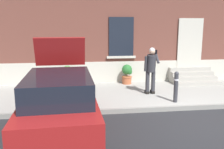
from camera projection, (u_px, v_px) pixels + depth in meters
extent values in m
plane|color=#232326|center=(201.00, 121.00, 7.03)|extent=(80.00, 80.00, 0.00)
cube|color=#99968E|center=(167.00, 93.00, 9.74)|extent=(24.00, 3.60, 0.15)
cube|color=gray|center=(187.00, 108.00, 7.93)|extent=(24.00, 0.12, 0.15)
cube|color=brown|center=(151.00, 2.00, 11.46)|extent=(24.00, 1.40, 7.50)
cube|color=#BCB7A8|center=(154.00, 73.00, 11.38)|extent=(24.00, 0.08, 1.10)
cube|color=black|center=(190.00, 44.00, 11.33)|extent=(1.00, 0.08, 2.10)
cube|color=#BCB7A8|center=(190.00, 43.00, 11.30)|extent=(1.16, 0.06, 2.24)
cube|color=black|center=(121.00, 37.00, 10.85)|extent=(1.10, 0.06, 1.70)
cube|color=#BCB7A8|center=(121.00, 57.00, 10.99)|extent=(1.30, 0.12, 0.10)
cube|color=#9E998E|center=(198.00, 84.00, 10.58)|extent=(1.95, 0.32, 0.16)
cube|color=#9E998E|center=(195.00, 80.00, 10.88)|extent=(1.95, 0.32, 0.32)
cube|color=#9E998E|center=(192.00, 77.00, 11.18)|extent=(1.95, 0.32, 0.48)
cube|color=#9E998E|center=(189.00, 74.00, 11.47)|extent=(1.95, 0.32, 0.64)
cube|color=maroon|center=(60.00, 108.00, 6.24)|extent=(1.90, 4.06, 0.64)
cube|color=black|center=(59.00, 86.00, 5.98)|extent=(1.63, 2.46, 0.56)
cube|color=black|center=(62.00, 95.00, 8.23)|extent=(1.67, 0.16, 0.20)
cube|color=yellow|center=(62.00, 90.00, 8.20)|extent=(0.52, 0.04, 0.12)
cube|color=#B21414|center=(38.00, 83.00, 8.02)|extent=(0.16, 0.05, 0.18)
cube|color=#B21414|center=(85.00, 81.00, 8.27)|extent=(0.16, 0.05, 0.18)
cube|color=maroon|center=(60.00, 52.00, 7.40)|extent=(1.50, 0.42, 0.87)
cylinder|color=black|center=(17.00, 149.00, 4.82)|extent=(0.22, 0.61, 0.60)
cylinder|color=black|center=(98.00, 142.00, 5.08)|extent=(0.22, 0.61, 0.60)
cylinder|color=black|center=(35.00, 105.00, 7.52)|extent=(0.22, 0.61, 0.60)
cylinder|color=black|center=(88.00, 102.00, 7.79)|extent=(0.22, 0.61, 0.60)
cylinder|color=#333338|center=(176.00, 88.00, 8.19)|extent=(0.14, 0.14, 0.95)
sphere|color=#333338|center=(177.00, 74.00, 8.09)|extent=(0.15, 0.15, 0.15)
cylinder|color=silver|center=(176.00, 80.00, 8.13)|extent=(0.15, 0.15, 0.06)
cylinder|color=#333338|center=(76.00, 92.00, 7.76)|extent=(0.14, 0.14, 0.95)
sphere|color=#333338|center=(75.00, 76.00, 7.67)|extent=(0.15, 0.15, 0.15)
cylinder|color=silver|center=(76.00, 83.00, 7.70)|extent=(0.15, 0.15, 0.06)
cylinder|color=#2D2D33|center=(147.00, 82.00, 9.21)|extent=(0.15, 0.15, 0.82)
cube|color=black|center=(147.00, 92.00, 9.35)|extent=(0.12, 0.28, 0.10)
cylinder|color=#2D2D33|center=(153.00, 82.00, 9.24)|extent=(0.15, 0.15, 0.82)
cube|color=black|center=(152.00, 92.00, 9.38)|extent=(0.12, 0.28, 0.10)
cylinder|color=#2D2D33|center=(151.00, 63.00, 9.05)|extent=(0.34, 0.42, 0.66)
sphere|color=tan|center=(152.00, 51.00, 8.91)|extent=(0.22, 0.22, 0.22)
sphere|color=silver|center=(152.00, 50.00, 8.90)|extent=(0.21, 0.21, 0.21)
cylinder|color=#2D2D33|center=(146.00, 64.00, 8.99)|extent=(0.09, 0.16, 0.57)
cylinder|color=#2D2D33|center=(157.00, 58.00, 9.00)|extent=(0.09, 0.43, 0.40)
cube|color=black|center=(156.00, 52.00, 8.91)|extent=(0.07, 0.02, 0.15)
cylinder|color=#2D2D30|center=(68.00, 82.00, 10.57)|extent=(0.40, 0.40, 0.34)
cylinder|color=#2D2D30|center=(68.00, 78.00, 10.55)|extent=(0.44, 0.44, 0.05)
cylinder|color=#47331E|center=(68.00, 75.00, 10.52)|extent=(0.04, 0.04, 0.24)
sphere|color=#4C843D|center=(67.00, 71.00, 10.48)|extent=(0.44, 0.44, 0.44)
sphere|color=#4C843D|center=(70.00, 73.00, 10.47)|extent=(0.24, 0.24, 0.24)
cylinder|color=#B25B38|center=(127.00, 80.00, 10.88)|extent=(0.40, 0.40, 0.34)
cylinder|color=#B25B38|center=(127.00, 77.00, 10.86)|extent=(0.44, 0.44, 0.05)
cylinder|color=#47331E|center=(127.00, 74.00, 10.83)|extent=(0.04, 0.04, 0.24)
sphere|color=#286B2D|center=(127.00, 69.00, 10.79)|extent=(0.44, 0.44, 0.44)
sphere|color=#286B2D|center=(129.00, 72.00, 10.78)|extent=(0.24, 0.24, 0.24)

